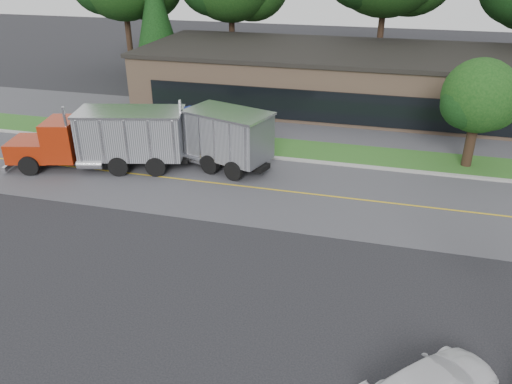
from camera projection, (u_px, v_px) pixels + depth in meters
ground at (220, 295)px, 18.21m from camera, size 140.00×140.00×0.00m
road at (275, 190)px, 26.01m from camera, size 60.00×8.00×0.02m
center_line at (275, 190)px, 26.01m from camera, size 60.00×0.12×0.01m
curb at (290, 160)px, 29.66m from camera, size 60.00×0.30×0.12m
grass_verge at (296, 150)px, 31.22m from camera, size 60.00×3.40×0.03m
far_parking at (309, 125)px, 35.55m from camera, size 60.00×7.00×0.02m
strip_mall at (347, 79)px, 39.42m from camera, size 32.00×12.00×4.00m
evergreen_left at (156, 16)px, 45.34m from camera, size 4.59×4.59×10.43m
tree_verge at (480, 99)px, 27.23m from camera, size 4.32×4.07×6.16m
dump_truck_red at (108, 138)px, 27.90m from camera, size 10.13×4.73×3.36m
dump_truck_blue at (213, 135)px, 28.28m from camera, size 8.15×4.78×3.36m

